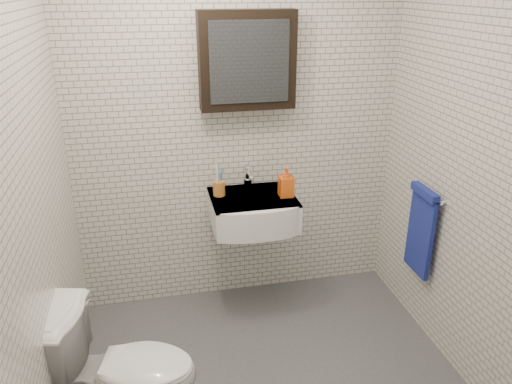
{
  "coord_description": "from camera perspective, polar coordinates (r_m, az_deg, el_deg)",
  "views": [
    {
      "loc": [
        -0.57,
        -2.16,
        2.14
      ],
      "look_at": [
        0.0,
        0.45,
        1.02
      ],
      "focal_mm": 35.0,
      "sensor_mm": 36.0,
      "label": 1
    }
  ],
  "objects": [
    {
      "name": "toothbrush_cup",
      "position": [
        3.28,
        -4.25,
        0.51
      ],
      "size": [
        0.08,
        0.08,
        0.22
      ],
      "rotation": [
        0.0,
        0.0,
        -0.06
      ],
      "color": "#B86F2E",
      "rests_on": "washbasin"
    },
    {
      "name": "washbasin",
      "position": [
        3.27,
        -0.23,
        -2.28
      ],
      "size": [
        0.55,
        0.5,
        0.2
      ],
      "color": "white",
      "rests_on": "room_shell"
    },
    {
      "name": "faucet",
      "position": [
        3.39,
        -0.94,
        1.57
      ],
      "size": [
        0.06,
        0.2,
        0.15
      ],
      "color": "silver",
      "rests_on": "washbasin"
    },
    {
      "name": "toilet",
      "position": [
        2.7,
        -14.92,
        -19.2
      ],
      "size": [
        0.8,
        0.58,
        0.74
      ],
      "primitive_type": "imported",
      "rotation": [
        0.0,
        0.0,
        1.33
      ],
      "color": "white",
      "rests_on": "ground"
    },
    {
      "name": "ground",
      "position": [
        3.1,
        1.87,
        -20.91
      ],
      "size": [
        2.2,
        2.0,
        0.01
      ],
      "primitive_type": "cube",
      "color": "#4B4D52",
      "rests_on": "ground"
    },
    {
      "name": "towel_rail",
      "position": [
        3.31,
        18.36,
        -3.86
      ],
      "size": [
        0.09,
        0.3,
        0.58
      ],
      "color": "silver",
      "rests_on": "room_shell"
    },
    {
      "name": "mirror_cabinet",
      "position": [
        3.18,
        -1.02,
        14.78
      ],
      "size": [
        0.6,
        0.15,
        0.6
      ],
      "color": "black",
      "rests_on": "room_shell"
    },
    {
      "name": "room_shell",
      "position": [
        2.34,
        2.33,
        5.94
      ],
      "size": [
        2.22,
        2.02,
        2.51
      ],
      "color": "silver",
      "rests_on": "ground"
    },
    {
      "name": "soap_bottle",
      "position": [
        3.25,
        3.46,
        1.2
      ],
      "size": [
        0.09,
        0.09,
        0.2
      ],
      "primitive_type": "imported",
      "rotation": [
        0.0,
        0.0,
        -0.0
      ],
      "color": "orange",
      "rests_on": "washbasin"
    }
  ]
}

